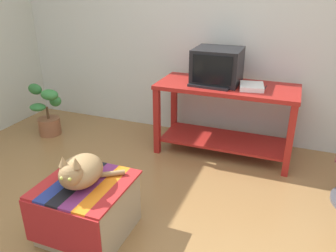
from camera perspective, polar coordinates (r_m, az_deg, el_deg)
The scene contains 10 objects.
ground_plane at distance 2.48m, azimuth -7.10°, elevation -19.35°, with size 14.00×14.00×0.00m, color olive.
back_wall at distance 3.76m, azimuth 7.34°, elevation 17.46°, with size 8.00×0.10×2.60m, color silver.
desk at distance 3.44m, azimuth 9.81°, elevation 3.12°, with size 1.38×0.60×0.74m.
tv_monitor at distance 3.39m, azimuth 8.42°, elevation 10.07°, with size 0.46×0.44×0.34m.
keyboard at distance 3.27m, azimuth 7.06°, elevation 6.83°, with size 0.40×0.15×0.02m, color black.
book at distance 3.28m, azimuth 14.11°, elevation 6.56°, with size 0.22×0.26×0.04m, color white.
ottoman_with_blanket at distance 2.49m, azimuth -13.59°, elevation -13.48°, with size 0.59×0.60×0.42m.
cat at distance 2.31m, azimuth -14.82°, elevation -7.49°, with size 0.40×0.43×0.28m.
potted_plant at distance 4.15m, azimuth -19.85°, elevation 2.03°, with size 0.40×0.38×0.62m.
pen at distance 3.35m, azimuth 16.31°, elevation 6.31°, with size 0.01×0.01×0.14m, color black.
Camera 1 is at (0.93, -1.58, 1.68)m, focal length 35.68 mm.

